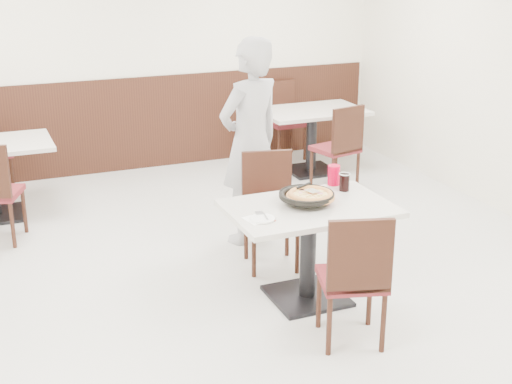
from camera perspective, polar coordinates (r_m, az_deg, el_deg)
name	(u,v)px	position (r m, az deg, el deg)	size (l,w,h in m)	color
floor	(250,289)	(5.64, -0.49, -7.74)	(7.00, 7.00, 0.00)	#B1B0AC
wall_back	(136,51)	(8.46, -9.57, 11.06)	(6.00, 0.04, 2.80)	white
wainscot_back	(140,123)	(8.60, -9.23, 5.44)	(5.90, 0.03, 1.10)	black
main_table	(308,253)	(5.36, 4.18, -4.87)	(1.20, 0.80, 0.75)	beige
chair_near	(352,276)	(4.80, 7.67, -6.67)	(0.42, 0.42, 0.95)	black
chair_far	(271,213)	(5.85, 1.23, -1.68)	(0.42, 0.42, 0.95)	black
trivet	(311,202)	(5.25, 4.42, -0.80)	(0.13, 0.13, 0.04)	black
pizza_pan	(306,199)	(5.24, 4.06, -0.53)	(0.35, 0.35, 0.01)	black
pizza	(310,197)	(5.23, 4.38, -0.36)	(0.36, 0.36, 0.02)	tan
pizza_server	(312,191)	(5.26, 4.53, 0.11)	(0.08, 0.10, 0.00)	white
napkin	(258,219)	(4.95, 0.17, -2.17)	(0.17, 0.17, 0.00)	white
side_plate	(262,219)	(4.94, 0.50, -2.16)	(0.18, 0.18, 0.01)	white
fork	(265,216)	(4.95, 0.76, -1.97)	(0.01, 0.15, 0.00)	white
cola_glass	(344,183)	(5.55, 7.08, 0.75)	(0.08, 0.08, 0.13)	black
red_cup	(334,175)	(5.67, 6.25, 1.36)	(0.10, 0.10, 0.16)	#C20025
diner_person	(250,142)	(6.26, -0.45, 4.00)	(0.67, 0.44, 1.83)	#A9A8AC
bg_table_right	(311,141)	(8.42, 4.45, 4.10)	(1.20, 0.80, 0.75)	beige
bg_chair_right_near	(335,147)	(7.82, 6.36, 3.62)	(0.42, 0.42, 0.95)	black
bg_chair_right_far	(286,121)	(8.94, 2.40, 5.70)	(0.42, 0.42, 0.95)	black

